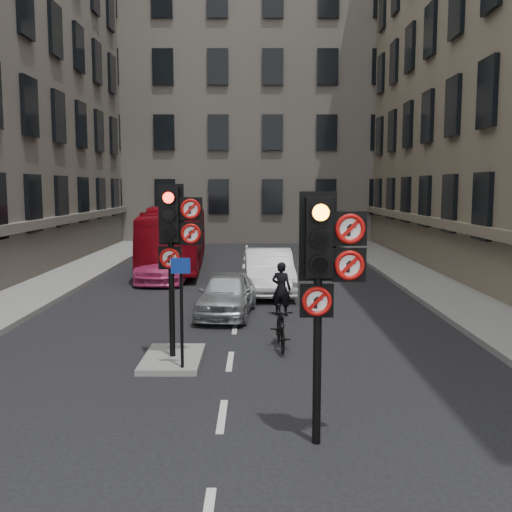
{
  "coord_description": "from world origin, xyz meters",
  "views": [
    {
      "loc": [
        0.53,
        -7.18,
        3.65
      ],
      "look_at": [
        0.54,
        1.78,
        2.6
      ],
      "focal_mm": 42.0,
      "sensor_mm": 36.0,
      "label": 1
    }
  ],
  "objects_px": {
    "car_white": "(269,271)",
    "motorcycle": "(281,328)",
    "motorcyclist": "(281,289)",
    "info_sign": "(181,297)",
    "car_silver": "(227,294)",
    "signal_far": "(175,233)",
    "car_pink": "(168,264)",
    "bus_red": "(175,237)",
    "signal_near": "(325,264)"
  },
  "relations": [
    {
      "from": "motorcycle",
      "to": "info_sign",
      "type": "bearing_deg",
      "value": -140.76
    },
    {
      "from": "signal_far",
      "to": "info_sign",
      "type": "height_order",
      "value": "signal_far"
    },
    {
      "from": "motorcyclist",
      "to": "signal_near",
      "type": "bearing_deg",
      "value": 110.71
    },
    {
      "from": "motorcyclist",
      "to": "info_sign",
      "type": "distance_m",
      "value": 5.78
    },
    {
      "from": "signal_near",
      "to": "info_sign",
      "type": "bearing_deg",
      "value": 126.81
    },
    {
      "from": "car_pink",
      "to": "info_sign",
      "type": "xyz_separation_m",
      "value": [
        1.96,
        -11.62,
        0.88
      ]
    },
    {
      "from": "signal_near",
      "to": "car_pink",
      "type": "distance_m",
      "value": 15.55
    },
    {
      "from": "signal_far",
      "to": "car_pink",
      "type": "height_order",
      "value": "signal_far"
    },
    {
      "from": "signal_near",
      "to": "signal_far",
      "type": "distance_m",
      "value": 4.77
    },
    {
      "from": "bus_red",
      "to": "motorcyclist",
      "type": "distance_m",
      "value": 10.84
    },
    {
      "from": "signal_near",
      "to": "motorcyclist",
      "type": "xyz_separation_m",
      "value": [
        -0.22,
        8.5,
        -1.81
      ]
    },
    {
      "from": "signal_far",
      "to": "car_silver",
      "type": "distance_m",
      "value": 5.06
    },
    {
      "from": "car_white",
      "to": "motorcycle",
      "type": "height_order",
      "value": "car_white"
    },
    {
      "from": "car_white",
      "to": "motorcycle",
      "type": "relative_size",
      "value": 2.79
    },
    {
      "from": "motorcycle",
      "to": "motorcyclist",
      "type": "height_order",
      "value": "motorcyclist"
    },
    {
      "from": "car_silver",
      "to": "info_sign",
      "type": "height_order",
      "value": "info_sign"
    },
    {
      "from": "signal_far",
      "to": "car_white",
      "type": "xyz_separation_m",
      "value": [
        2.1,
        8.18,
        -1.96
      ]
    },
    {
      "from": "signal_far",
      "to": "info_sign",
      "type": "xyz_separation_m",
      "value": [
        0.21,
        -0.81,
        -1.18
      ]
    },
    {
      "from": "motorcycle",
      "to": "car_white",
      "type": "bearing_deg",
      "value": 87.81
    },
    {
      "from": "car_pink",
      "to": "info_sign",
      "type": "relative_size",
      "value": 2.04
    },
    {
      "from": "bus_red",
      "to": "motorcycle",
      "type": "bearing_deg",
      "value": -75.92
    },
    {
      "from": "signal_near",
      "to": "motorcycle",
      "type": "distance_m",
      "value": 5.44
    },
    {
      "from": "car_pink",
      "to": "signal_near",
      "type": "bearing_deg",
      "value": -68.19
    },
    {
      "from": "car_pink",
      "to": "info_sign",
      "type": "height_order",
      "value": "info_sign"
    },
    {
      "from": "signal_near",
      "to": "car_pink",
      "type": "xyz_separation_m",
      "value": [
        -4.34,
        14.81,
        -1.94
      ]
    },
    {
      "from": "motorcyclist",
      "to": "car_pink",
      "type": "bearing_deg",
      "value": -37.67
    },
    {
      "from": "car_white",
      "to": "motorcycle",
      "type": "bearing_deg",
      "value": -91.12
    },
    {
      "from": "car_silver",
      "to": "car_white",
      "type": "xyz_separation_m",
      "value": [
        1.27,
        3.65,
        0.13
      ]
    },
    {
      "from": "motorcyclist",
      "to": "car_silver",
      "type": "bearing_deg",
      "value": 18.01
    },
    {
      "from": "signal_near",
      "to": "car_white",
      "type": "xyz_separation_m",
      "value": [
        -0.5,
        12.18,
        -1.84
      ]
    },
    {
      "from": "car_silver",
      "to": "info_sign",
      "type": "bearing_deg",
      "value": -90.89
    },
    {
      "from": "motorcycle",
      "to": "info_sign",
      "type": "relative_size",
      "value": 0.75
    },
    {
      "from": "car_white",
      "to": "motorcyclist",
      "type": "height_order",
      "value": "motorcyclist"
    },
    {
      "from": "bus_red",
      "to": "info_sign",
      "type": "xyz_separation_m",
      "value": [
        2.16,
        -15.24,
        0.14
      ]
    },
    {
      "from": "signal_far",
      "to": "info_sign",
      "type": "bearing_deg",
      "value": -75.23
    },
    {
      "from": "car_silver",
      "to": "motorcycle",
      "type": "xyz_separation_m",
      "value": [
        1.38,
        -3.52,
        -0.13
      ]
    },
    {
      "from": "car_pink",
      "to": "bus_red",
      "type": "relative_size",
      "value": 0.45
    },
    {
      "from": "signal_far",
      "to": "motorcycle",
      "type": "bearing_deg",
      "value": 24.5
    },
    {
      "from": "car_silver",
      "to": "bus_red",
      "type": "bearing_deg",
      "value": 111.3
    },
    {
      "from": "car_silver",
      "to": "car_pink",
      "type": "bearing_deg",
      "value": 117.93
    },
    {
      "from": "car_white",
      "to": "motorcyclist",
      "type": "relative_size",
      "value": 2.94
    },
    {
      "from": "motorcyclist",
      "to": "info_sign",
      "type": "height_order",
      "value": "info_sign"
    },
    {
      "from": "signal_near",
      "to": "motorcyclist",
      "type": "height_order",
      "value": "signal_near"
    },
    {
      "from": "info_sign",
      "to": "car_silver",
      "type": "bearing_deg",
      "value": 81.87
    },
    {
      "from": "car_pink",
      "to": "car_silver",
      "type": "bearing_deg",
      "value": -62.27
    },
    {
      "from": "car_white",
      "to": "info_sign",
      "type": "bearing_deg",
      "value": -103.85
    },
    {
      "from": "signal_near",
      "to": "info_sign",
      "type": "xyz_separation_m",
      "value": [
        -2.39,
        3.19,
        -1.06
      ]
    },
    {
      "from": "signal_near",
      "to": "car_white",
      "type": "height_order",
      "value": "signal_near"
    },
    {
      "from": "signal_far",
      "to": "bus_red",
      "type": "xyz_separation_m",
      "value": [
        -1.94,
        14.42,
        -1.33
      ]
    },
    {
      "from": "signal_far",
      "to": "car_silver",
      "type": "height_order",
      "value": "signal_far"
    }
  ]
}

